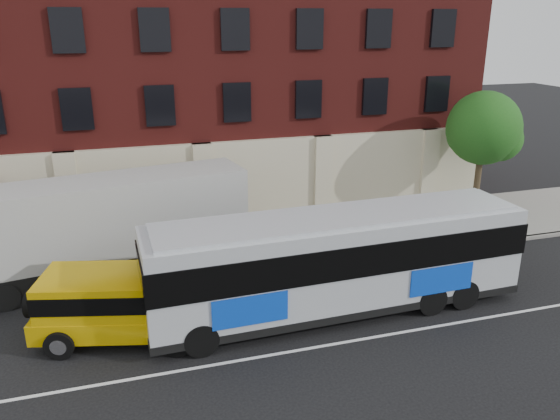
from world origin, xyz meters
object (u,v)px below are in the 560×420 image
object	(u,v)px
city_bus	(338,259)
shipping_container	(93,232)
yellow_suv	(116,302)
street_tree	(484,131)

from	to	relation	value
city_bus	shipping_container	xyz separation A→B (m)	(-7.95, 5.03, -0.01)
city_bus	yellow_suv	distance (m)	7.32
yellow_suv	street_tree	bearing A→B (deg)	20.34
city_bus	shipping_container	size ratio (longest dim) A/B	1.08
yellow_suv	city_bus	bearing A→B (deg)	-3.48
city_bus	street_tree	bearing A→B (deg)	33.77
street_tree	shipping_container	xyz separation A→B (m)	(-18.48, -2.01, -2.46)
street_tree	shipping_container	distance (m)	18.75
street_tree	shipping_container	size ratio (longest dim) A/B	0.51
shipping_container	city_bus	bearing A→B (deg)	-32.31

